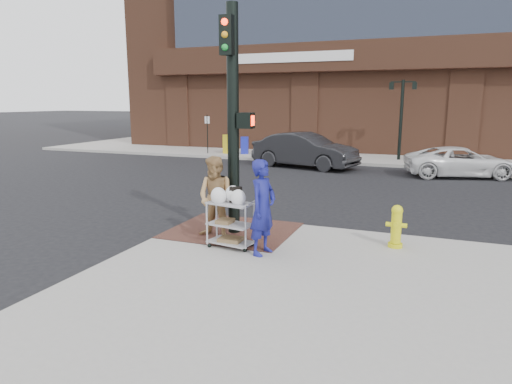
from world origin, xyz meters
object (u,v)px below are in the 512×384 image
at_px(traffic_signal_pole, 234,114).
at_px(woman_blue, 263,207).
at_px(sedan_dark, 305,150).
at_px(minivan_white, 461,162).
at_px(lamp_post, 401,111).
at_px(pedestrian_tan, 216,197).
at_px(fire_hydrant, 396,226).
at_px(utility_cart, 231,220).

distance_m(traffic_signal_pole, woman_blue, 2.37).
bearing_deg(sedan_dark, traffic_signal_pole, -158.40).
bearing_deg(minivan_white, woman_blue, 146.63).
relative_size(lamp_post, pedestrian_tan, 2.22).
bearing_deg(sedan_dark, lamp_post, -34.58).
bearing_deg(woman_blue, sedan_dark, 23.73).
bearing_deg(traffic_signal_pole, lamp_post, 80.76).
relative_size(lamp_post, traffic_signal_pole, 0.80).
xyz_separation_m(lamp_post, woman_blue, (-1.36, -16.38, -1.53)).
xyz_separation_m(sedan_dark, fire_hydrant, (5.08, -11.44, -0.22)).
distance_m(pedestrian_tan, sedan_dark, 12.23).
bearing_deg(woman_blue, lamp_post, 7.23).
xyz_separation_m(traffic_signal_pole, sedan_dark, (-1.55, 11.68, -2.00)).
height_order(woman_blue, sedan_dark, woman_blue).
bearing_deg(lamp_post, minivan_white, -54.03).
height_order(traffic_signal_pole, pedestrian_tan, traffic_signal_pole).
bearing_deg(traffic_signal_pole, pedestrian_tan, -114.02).
height_order(pedestrian_tan, sedan_dark, pedestrian_tan).
relative_size(traffic_signal_pole, minivan_white, 1.12).
relative_size(traffic_signal_pole, fire_hydrant, 5.60).
bearing_deg(lamp_post, sedan_dark, -138.62).
bearing_deg(minivan_white, lamp_post, 20.69).
bearing_deg(fire_hydrant, sedan_dark, 113.94).
height_order(traffic_signal_pole, utility_cart, traffic_signal_pole).
distance_m(lamp_post, sedan_dark, 5.66).
relative_size(lamp_post, utility_cart, 3.15).
xyz_separation_m(minivan_white, utility_cart, (-4.87, -12.43, 0.11)).
relative_size(sedan_dark, fire_hydrant, 5.62).
height_order(lamp_post, pedestrian_tan, lamp_post).
distance_m(woman_blue, utility_cart, 0.86).
bearing_deg(utility_cart, lamp_post, 82.56).
height_order(lamp_post, sedan_dark, lamp_post).
height_order(traffic_signal_pole, woman_blue, traffic_signal_pole).
bearing_deg(utility_cart, traffic_signal_pole, 109.67).
bearing_deg(minivan_white, fire_hydrant, 156.08).
bearing_deg(fire_hydrant, woman_blue, -150.08).
distance_m(sedan_dark, fire_hydrant, 12.52).
bearing_deg(pedestrian_tan, sedan_dark, 99.80).
distance_m(lamp_post, traffic_signal_pole, 15.43).
relative_size(pedestrian_tan, sedan_dark, 0.36).
bearing_deg(minivan_white, traffic_signal_pole, 140.14).
relative_size(minivan_white, fire_hydrant, 5.01).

